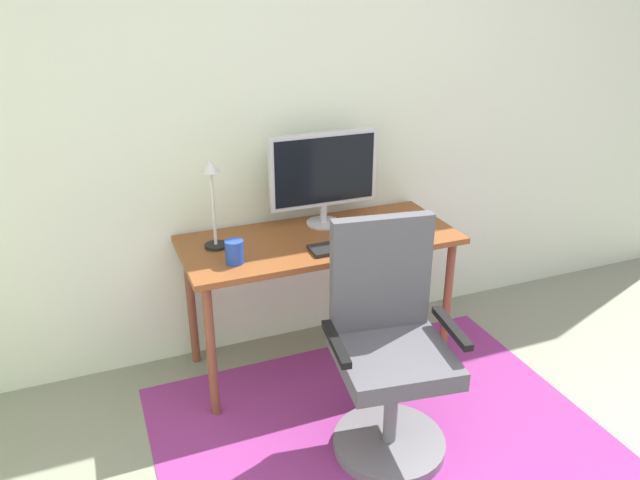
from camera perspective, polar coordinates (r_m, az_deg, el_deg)
The scene contains 10 objects.
wall_back at distance 3.24m, azimuth -0.16°, elevation 12.47°, with size 6.00×0.10×2.60m, color silver.
area_rug at distance 2.93m, azimuth 5.49°, elevation -17.50°, with size 1.96×1.47×0.01m, color #832C72.
desk at distance 3.07m, azimuth -0.01°, elevation -1.08°, with size 1.38×0.59×0.72m.
monitor at distance 3.10m, azimuth 0.36°, elevation 6.33°, with size 0.57×0.18×0.49m.
keyboard at distance 2.93m, azimuth 3.09°, elevation -0.45°, with size 0.43×0.13×0.02m, color black.
computer_mouse at distance 3.08m, azimuth 8.29°, elevation 0.69°, with size 0.06×0.10×0.03m, color white.
coffee_cup at distance 2.77m, azimuth -8.02°, elevation -1.10°, with size 0.08×0.08×0.11m, color #1E3FA1.
cell_phone at distance 3.25m, azimuth 9.00°, elevation 1.68°, with size 0.07×0.14×0.01m, color black.
desk_lamp at distance 2.87m, azimuth -10.06°, elevation 4.37°, with size 0.11×0.11×0.43m.
office_chair at distance 2.64m, azimuth 6.42°, elevation -10.92°, with size 0.58×0.52×1.02m.
Camera 1 is at (-1.18, -0.76, 1.92)m, focal length 34.19 mm.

